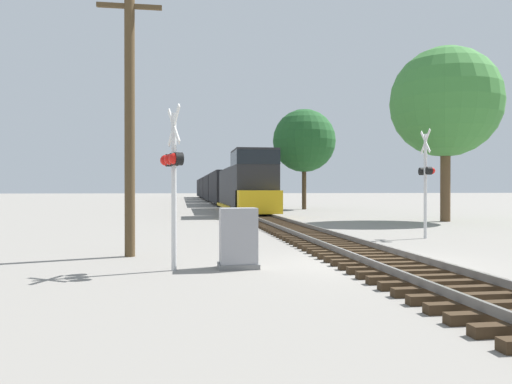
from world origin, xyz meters
TOP-DOWN VIEW (x-y plane):
  - ground_plane at (0.00, 0.00)m, footprint 400.00×400.00m
  - rail_track_bed at (0.00, -0.00)m, footprint 2.60×160.00m
  - freight_train at (0.00, 60.85)m, footprint 2.90×85.44m
  - crossing_signal_near at (-5.18, -0.39)m, footprint 0.57×1.01m
  - crossing_signal_far at (4.36, 5.81)m, footprint 0.39×1.01m
  - relay_cabinet at (-3.62, -0.26)m, footprint 0.97×0.71m
  - utility_pole at (-6.42, 2.25)m, footprint 1.80×0.29m
  - tree_far_right at (10.35, 15.00)m, footprint 6.42×6.42m
  - tree_mid_background at (6.38, 33.04)m, footprint 5.85×5.85m

SIDE VIEW (x-z plane):
  - ground_plane at x=0.00m, z-range 0.00..0.00m
  - rail_track_bed at x=0.00m, z-range -0.02..0.29m
  - relay_cabinet at x=-3.62m, z-range -0.01..1.44m
  - freight_train at x=0.00m, z-range -0.27..4.34m
  - crossing_signal_near at x=-5.18m, z-range 0.47..4.33m
  - crossing_signal_far at x=4.36m, z-range 0.33..4.53m
  - utility_pole at x=-6.42m, z-range 0.13..7.80m
  - tree_mid_background at x=6.38m, z-range 1.72..11.05m
  - tree_far_right at x=10.35m, z-range 1.87..12.08m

